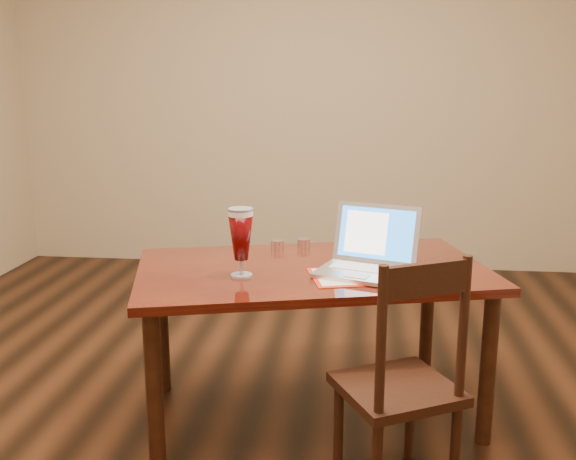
# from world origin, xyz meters

# --- Properties ---
(ground) EXTENTS (5.00, 5.00, 0.00)m
(ground) POSITION_xyz_m (0.00, 0.00, 0.00)
(ground) COLOR black
(ground) RESTS_ON ground
(dining_table) EXTENTS (1.61, 1.16, 0.95)m
(dining_table) POSITION_xyz_m (0.26, 0.10, 0.61)
(dining_table) COLOR #51180A
(dining_table) RESTS_ON ground
(dining_chair) EXTENTS (0.50, 0.49, 0.89)m
(dining_chair) POSITION_xyz_m (0.61, -0.41, 0.42)
(dining_chair) COLOR black
(dining_chair) RESTS_ON ground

